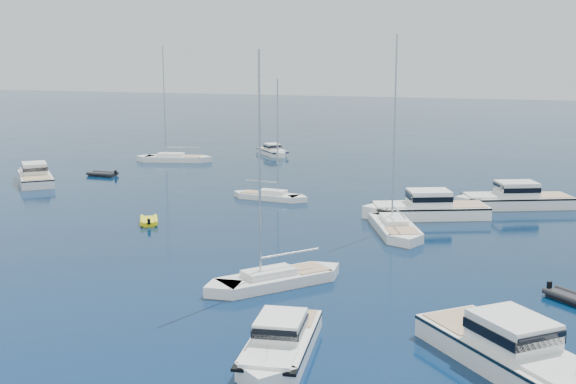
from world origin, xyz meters
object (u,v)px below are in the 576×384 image
Objects in this scene: sailboat_fore at (275,285)px; motor_cruiser_near at (280,356)px; tender_yellow at (149,223)px; motor_cruiser_right at (514,370)px.

motor_cruiser_near is at bearing 150.75° from sailboat_fore.
motor_cruiser_right is at bearing -63.78° from tender_yellow.
motor_cruiser_near is 10.76m from motor_cruiser_right.
tender_yellow is at bearing 1.66° from sailboat_fore.
motor_cruiser_near reaches higher than tender_yellow.
motor_cruiser_near is 0.63× the size of sailboat_fore.
sailboat_fore is at bearing -76.90° from motor_cruiser_near.
tender_yellow is at bearing -76.93° from motor_cruiser_right.
motor_cruiser_right reaches higher than motor_cruiser_near.
sailboat_fore is (-3.80, 10.16, 0.00)m from motor_cruiser_near.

